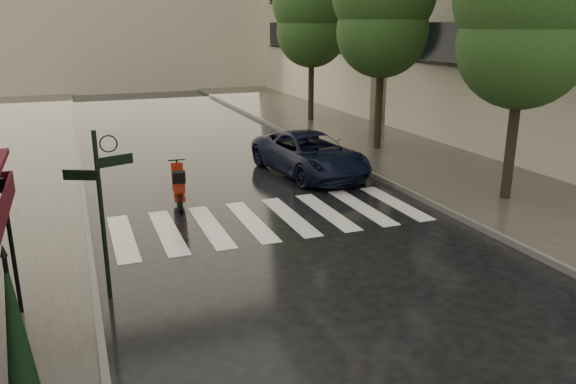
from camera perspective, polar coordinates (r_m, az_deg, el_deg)
ground at (r=8.49m, az=-7.53°, el=-17.95°), size 120.00×120.00×0.00m
sidewalk_far at (r=22.69m, az=10.64°, el=4.41°), size 5.50×60.00×0.12m
curb_near at (r=19.41m, az=-20.31°, el=1.59°), size 0.12×60.00×0.16m
curb_far at (r=21.38m, az=4.21°, el=3.93°), size 0.12×60.00×0.16m
crosswalk at (r=14.41m, az=-1.77°, el=-2.72°), size 7.85×3.20×0.01m
signpost at (r=10.27m, az=-18.46°, el=-0.99°), size 1.17×0.29×3.10m
tree_near at (r=16.23m, az=23.17°, el=17.30°), size 3.80×3.80×7.99m
tree_mid at (r=21.82m, az=9.69°, el=18.61°), size 3.80×3.80×8.34m
tree_far at (r=28.16m, az=2.45°, el=18.08°), size 3.80×3.80×8.16m
scooter at (r=15.52m, az=-11.04°, el=0.48°), size 0.58×1.77×1.16m
parked_car at (r=18.52m, az=2.22°, el=3.89°), size 2.84×5.16×1.37m
parasol_front at (r=6.27m, az=-25.41°, el=-16.03°), size 0.49×0.49×2.73m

